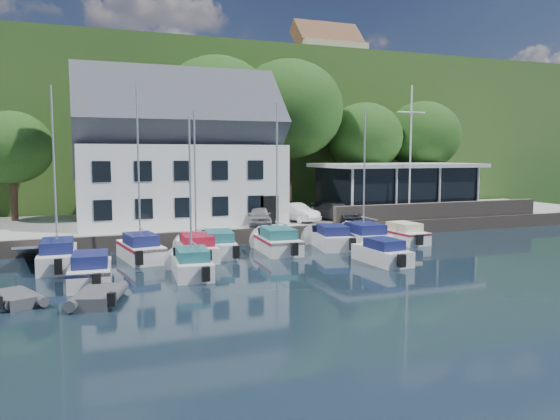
# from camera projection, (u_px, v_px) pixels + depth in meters

# --- Properties ---
(ground) EXTENTS (180.00, 180.00, 0.00)m
(ground) POSITION_uv_depth(u_px,v_px,m) (384.00, 274.00, 26.92)
(ground) COLOR black
(ground) RESTS_ON ground
(quay) EXTENTS (60.00, 13.00, 1.00)m
(quay) POSITION_uv_depth(u_px,v_px,m) (266.00, 222.00, 43.13)
(quay) COLOR #9A9A94
(quay) RESTS_ON ground
(quay_face) EXTENTS (60.00, 0.30, 1.00)m
(quay_face) POSITION_uv_depth(u_px,v_px,m) (298.00, 233.00, 37.09)
(quay_face) COLOR #62574F
(quay_face) RESTS_ON ground
(hillside) EXTENTS (160.00, 75.00, 16.00)m
(hillside) POSITION_uv_depth(u_px,v_px,m) (169.00, 140.00, 83.69)
(hillside) COLOR #254B1C
(hillside) RESTS_ON ground
(field_patch) EXTENTS (50.00, 30.00, 0.30)m
(field_patch) POSITION_uv_depth(u_px,v_px,m) (207.00, 94.00, 93.14)
(field_patch) COLOR #5A6E37
(field_patch) RESTS_ON hillside
(farmhouse) EXTENTS (10.40, 7.00, 8.20)m
(farmhouse) POSITION_uv_depth(u_px,v_px,m) (328.00, 58.00, 81.00)
(farmhouse) COLOR #BFAD8D
(farmhouse) RESTS_ON hillside
(harbor_building) EXTENTS (14.40, 8.20, 8.70)m
(harbor_building) POSITION_uv_depth(u_px,v_px,m) (179.00, 161.00, 39.21)
(harbor_building) COLOR white
(harbor_building) RESTS_ON quay
(club_pavilion) EXTENTS (13.20, 7.20, 4.10)m
(club_pavilion) POSITION_uv_depth(u_px,v_px,m) (396.00, 188.00, 45.39)
(club_pavilion) COLOR black
(club_pavilion) RESTS_ON quay
(seawall) EXTENTS (18.00, 0.50, 1.20)m
(seawall) POSITION_uv_depth(u_px,v_px,m) (440.00, 210.00, 41.62)
(seawall) COLOR #62574F
(seawall) RESTS_ON quay
(gangway) EXTENTS (1.20, 6.00, 1.40)m
(gangway) POSITION_uv_depth(u_px,v_px,m) (30.00, 263.00, 29.41)
(gangway) COLOR silver
(gangway) RESTS_ON ground
(car_silver) EXTENTS (2.58, 4.15, 1.32)m
(car_silver) POSITION_uv_depth(u_px,v_px,m) (259.00, 215.00, 37.68)
(car_silver) COLOR #A5A5AA
(car_silver) RESTS_ON quay
(car_white) EXTENTS (2.66, 4.21, 1.31)m
(car_white) POSITION_uv_depth(u_px,v_px,m) (296.00, 212.00, 39.65)
(car_white) COLOR white
(car_white) RESTS_ON quay
(car_dgrey) EXTENTS (2.71, 4.69, 1.28)m
(car_dgrey) POSITION_uv_depth(u_px,v_px,m) (337.00, 212.00, 40.14)
(car_dgrey) COLOR #303136
(car_dgrey) RESTS_ON quay
(car_blue) EXTENTS (2.18, 4.35, 1.43)m
(car_blue) POSITION_uv_depth(u_px,v_px,m) (359.00, 209.00, 41.64)
(car_blue) COLOR #2F4F92
(car_blue) RESTS_ON quay
(flagpole) EXTENTS (2.40, 0.20, 9.98)m
(flagpole) POSITION_uv_depth(u_px,v_px,m) (410.00, 153.00, 40.96)
(flagpole) COLOR white
(flagpole) RESTS_ON quay
(tree_0) EXTENTS (5.85, 5.85, 8.00)m
(tree_0) POSITION_uv_depth(u_px,v_px,m) (12.00, 166.00, 39.67)
(tree_0) COLOR black
(tree_0) RESTS_ON quay
(tree_2) EXTENTS (9.41, 9.41, 12.86)m
(tree_2) POSITION_uv_depth(u_px,v_px,m) (217.00, 135.00, 44.90)
(tree_2) COLOR black
(tree_2) RESTS_ON quay
(tree_3) EXTENTS (9.51, 9.51, 12.99)m
(tree_3) POSITION_uv_depth(u_px,v_px,m) (289.00, 135.00, 47.37)
(tree_3) COLOR black
(tree_3) RESTS_ON quay
(tree_4) EXTENTS (7.02, 7.02, 9.60)m
(tree_4) POSITION_uv_depth(u_px,v_px,m) (364.00, 155.00, 50.46)
(tree_4) COLOR black
(tree_4) RESTS_ON quay
(tree_5) EXTENTS (7.26, 7.26, 9.92)m
(tree_5) POSITION_uv_depth(u_px,v_px,m) (422.00, 153.00, 52.62)
(tree_5) COLOR black
(tree_5) RESTS_ON quay
(boat_r1_0) EXTENTS (2.16, 6.99, 9.19)m
(boat_r1_0) POSITION_uv_depth(u_px,v_px,m) (55.00, 179.00, 27.87)
(boat_r1_0) COLOR silver
(boat_r1_0) RESTS_ON ground
(boat_r1_1) EXTENTS (2.78, 6.27, 9.23)m
(boat_r1_1) POSITION_uv_depth(u_px,v_px,m) (139.00, 177.00, 29.84)
(boat_r1_1) COLOR silver
(boat_r1_1) RESTS_ON ground
(boat_r1_2) EXTENTS (2.30, 6.38, 8.50)m
(boat_r1_2) POSITION_uv_depth(u_px,v_px,m) (195.00, 183.00, 30.41)
(boat_r1_2) COLOR silver
(boat_r1_2) RESTS_ON ground
(boat_r1_3) EXTENTS (2.95, 6.75, 1.43)m
(boat_r1_3) POSITION_uv_depth(u_px,v_px,m) (218.00, 242.00, 32.01)
(boat_r1_3) COLOR silver
(boat_r1_3) RESTS_ON ground
(boat_r1_4) EXTENTS (2.61, 6.44, 9.04)m
(boat_r1_4) POSITION_uv_depth(u_px,v_px,m) (277.00, 177.00, 32.41)
(boat_r1_4) COLOR silver
(boat_r1_4) RESTS_ON ground
(boat_r1_5) EXTENTS (2.95, 5.89, 1.45)m
(boat_r1_5) POSITION_uv_depth(u_px,v_px,m) (331.00, 236.00, 34.29)
(boat_r1_5) COLOR silver
(boat_r1_5) RESTS_ON ground
(boat_r1_6) EXTENTS (2.51, 6.50, 9.50)m
(boat_r1_6) POSITION_uv_depth(u_px,v_px,m) (364.00, 172.00, 34.03)
(boat_r1_6) COLOR silver
(boat_r1_6) RESTS_ON ground
(boat_r1_7) EXTENTS (2.24, 5.79, 1.38)m
(boat_r1_7) POSITION_uv_depth(u_px,v_px,m) (402.00, 232.00, 36.27)
(boat_r1_7) COLOR silver
(boat_r1_7) RESTS_ON ground
(boat_r2_0) EXTENTS (2.37, 5.73, 1.48)m
(boat_r2_0) POSITION_uv_depth(u_px,v_px,m) (90.00, 268.00, 24.65)
(boat_r2_0) COLOR silver
(boat_r2_0) RESTS_ON ground
(boat_r2_1) EXTENTS (2.36, 5.86, 8.28)m
(boat_r2_1) POSITION_uv_depth(u_px,v_px,m) (190.00, 191.00, 26.09)
(boat_r2_1) COLOR silver
(boat_r2_1) RESTS_ON ground
(boat_r2_3) EXTENTS (2.03, 5.45, 1.36)m
(boat_r2_3) POSITION_uv_depth(u_px,v_px,m) (382.00, 251.00, 29.45)
(boat_r2_3) COLOR silver
(boat_r2_3) RESTS_ON ground
(dinghy_0) EXTENTS (2.56, 3.12, 0.63)m
(dinghy_0) POSITION_uv_depth(u_px,v_px,m) (16.00, 296.00, 21.41)
(dinghy_0) COLOR #3B3C41
(dinghy_0) RESTS_ON ground
(dinghy_1) EXTENTS (2.64, 3.44, 0.71)m
(dinghy_1) POSITION_uv_depth(u_px,v_px,m) (98.00, 294.00, 21.56)
(dinghy_1) COLOR #3B3C41
(dinghy_1) RESTS_ON ground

